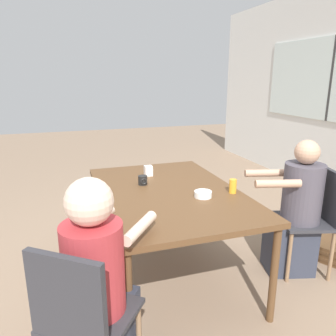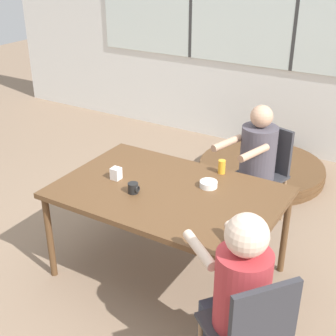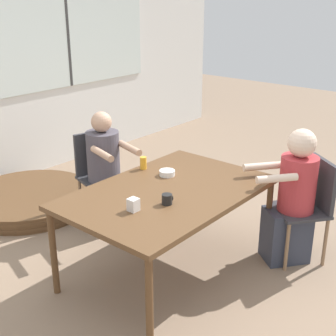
% 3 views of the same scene
% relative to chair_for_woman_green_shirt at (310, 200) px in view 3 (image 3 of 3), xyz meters
% --- Properties ---
extents(ground_plane, '(16.00, 16.00, 0.00)m').
position_rel_chair_for_woman_green_shirt_xyz_m(ground_plane, '(-0.96, 0.74, -0.53)').
color(ground_plane, '#8C725B').
extents(dining_table, '(1.60, 1.05, 0.73)m').
position_rel_chair_for_woman_green_shirt_xyz_m(dining_table, '(-0.96, 0.74, 0.15)').
color(dining_table, brown).
rests_on(dining_table, ground_plane).
extents(chair_for_woman_green_shirt, '(0.56, 0.56, 0.88)m').
position_rel_chair_for_woman_green_shirt_xyz_m(chair_for_woman_green_shirt, '(0.00, 0.00, 0.00)').
color(chair_for_woman_green_shirt, '#333338').
rests_on(chair_for_woman_green_shirt, ground_plane).
extents(chair_for_man_blue_shirt, '(0.49, 0.49, 0.88)m').
position_rel_chair_for_woman_green_shirt_xyz_m(chair_for_man_blue_shirt, '(-0.63, 1.91, 0.00)').
color(chair_for_man_blue_shirt, '#333338').
rests_on(chair_for_man_blue_shirt, ground_plane).
extents(person_woman_green_shirt, '(0.61, 0.57, 1.15)m').
position_rel_chair_for_woman_green_shirt_xyz_m(person_woman_green_shirt, '(-0.13, 0.10, 0.00)').
color(person_woman_green_shirt, '#333847').
rests_on(person_woman_green_shirt, ground_plane).
extents(person_man_blue_shirt, '(0.45, 0.62, 1.12)m').
position_rel_chair_for_woman_green_shirt_xyz_m(person_man_blue_shirt, '(-0.68, 1.75, -0.02)').
color(person_man_blue_shirt, '#333847').
rests_on(person_man_blue_shirt, ground_plane).
extents(coffee_mug, '(0.08, 0.08, 0.08)m').
position_rel_chair_for_woman_green_shirt_xyz_m(coffee_mug, '(-1.15, 0.59, 0.24)').
color(coffee_mug, black).
rests_on(coffee_mug, dining_table).
extents(juice_glass, '(0.06, 0.06, 0.11)m').
position_rel_chair_for_woman_green_shirt_xyz_m(juice_glass, '(-0.75, 1.19, 0.26)').
color(juice_glass, gold).
rests_on(juice_glass, dining_table).
extents(milk_carton_small, '(0.07, 0.07, 0.09)m').
position_rel_chair_for_woman_green_shirt_xyz_m(milk_carton_small, '(-1.38, 0.70, 0.25)').
color(milk_carton_small, silver).
rests_on(milk_carton_small, dining_table).
extents(bowl_white_shallow, '(0.13, 0.13, 0.05)m').
position_rel_chair_for_woman_green_shirt_xyz_m(bowl_white_shallow, '(-0.73, 0.94, 0.23)').
color(bowl_white_shallow, white).
rests_on(bowl_white_shallow, dining_table).
extents(folded_table_stack, '(1.36, 1.36, 0.15)m').
position_rel_chair_for_woman_green_shirt_xyz_m(folded_table_stack, '(-0.93, 2.69, -0.45)').
color(folded_table_stack, brown).
rests_on(folded_table_stack, ground_plane).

